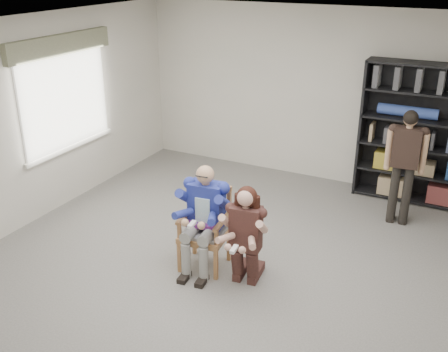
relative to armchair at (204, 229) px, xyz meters
The scene contains 8 objects.
room_shell 0.96m from the armchair, 38.85° to the right, with size 6.00×7.00×2.80m, color silver, non-canonical shape.
floor 0.60m from the armchair, 38.85° to the right, with size 6.00×7.00×0.01m, color slate.
window_left 3.02m from the armchair, 163.65° to the left, with size 0.16×2.00×1.75m, color white, non-canonical shape.
armchair is the anchor object (origin of this frame).
seated_man 0.15m from the armchair, 90.00° to the left, with size 0.56×0.78×1.30m, color navy, non-canonical shape.
kneeling_woman 0.60m from the armchair, 11.69° to the right, with size 0.50×0.80×1.19m, color #341F1C, non-canonical shape.
bookshelf 3.68m from the armchair, 57.39° to the left, with size 1.80×0.38×2.10m, color black, non-canonical shape.
standing_man 2.91m from the armchair, 49.66° to the left, with size 0.51×0.28×1.64m, color black, non-canonical shape.
Camera 1 is at (2.40, -4.54, 3.49)m, focal length 42.00 mm.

